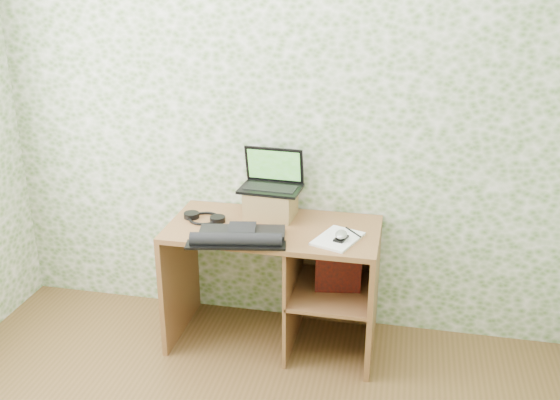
% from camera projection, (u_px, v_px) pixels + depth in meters
% --- Properties ---
extents(wall_back, '(3.50, 0.00, 3.50)m').
position_uv_depth(wall_back, '(284.00, 119.00, 3.62)').
color(wall_back, white).
rests_on(wall_back, ground).
extents(desk, '(1.20, 0.60, 0.75)m').
position_uv_depth(desk, '(288.00, 268.00, 3.64)').
color(desk, brown).
rests_on(desk, floor).
extents(riser, '(0.29, 0.25, 0.17)m').
position_uv_depth(riser, '(271.00, 203.00, 3.65)').
color(riser, olive).
rests_on(riser, desk).
extents(laptop, '(0.36, 0.27, 0.23)m').
position_uv_depth(laptop, '(272.00, 179.00, 3.63)').
color(laptop, black).
rests_on(laptop, riser).
extents(keyboard, '(0.54, 0.35, 0.07)m').
position_uv_depth(keyboard, '(239.00, 236.00, 3.35)').
color(keyboard, black).
rests_on(keyboard, desk).
extents(headphones, '(0.26, 0.21, 0.03)m').
position_uv_depth(headphones, '(204.00, 218.00, 3.63)').
color(headphones, black).
rests_on(headphones, desk).
extents(notepad, '(0.29, 0.34, 0.01)m').
position_uv_depth(notepad, '(338.00, 239.00, 3.37)').
color(notepad, white).
rests_on(notepad, desk).
extents(mouse, '(0.09, 0.12, 0.03)m').
position_uv_depth(mouse, '(341.00, 236.00, 3.34)').
color(mouse, '#B2B2B5').
rests_on(mouse, notepad).
extents(pen, '(0.10, 0.12, 0.01)m').
position_uv_depth(pen, '(353.00, 232.00, 3.42)').
color(pen, black).
rests_on(pen, notepad).
extents(red_box, '(0.27, 0.12, 0.31)m').
position_uv_depth(red_box, '(338.00, 265.00, 3.54)').
color(red_box, maroon).
rests_on(red_box, desk).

